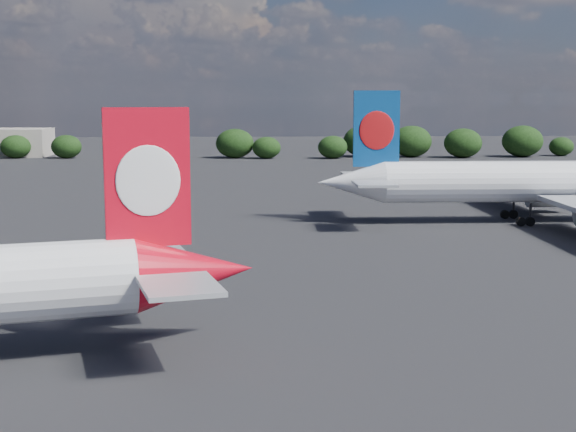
{
  "coord_description": "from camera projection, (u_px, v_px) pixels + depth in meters",
  "views": [
    {
      "loc": [
        12.7,
        -46.56,
        16.59
      ],
      "look_at": [
        16.0,
        12.0,
        8.0
      ],
      "focal_mm": 50.0,
      "sensor_mm": 36.0,
      "label": 1
    }
  ],
  "objects": [
    {
      "name": "billboard_yellow",
      "position": [
        240.0,
        144.0,
        227.59
      ],
      "size": [
        5.0,
        0.3,
        5.5
      ],
      "color": "#ECA915",
      "rests_on": "ground"
    },
    {
      "name": "ground",
      "position": [
        148.0,
        224.0,
        106.96
      ],
      "size": [
        500.0,
        500.0,
        0.0
      ],
      "primitive_type": "plane",
      "color": "black",
      "rests_on": "ground"
    },
    {
      "name": "china_southern_airliner",
      "position": [
        525.0,
        183.0,
        107.9
      ],
      "size": [
        53.96,
        51.2,
        17.68
      ],
      "color": "white",
      "rests_on": "ground"
    },
    {
      "name": "horizon_treeline",
      "position": [
        283.0,
        144.0,
        227.15
      ],
      "size": [
        200.7,
        14.77,
        9.12
      ],
      "color": "black",
      "rests_on": "ground"
    },
    {
      "name": "highway_sign",
      "position": [
        131.0,
        148.0,
        220.1
      ],
      "size": [
        6.0,
        0.3,
        4.5
      ],
      "color": "#135F20",
      "rests_on": "ground"
    }
  ]
}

